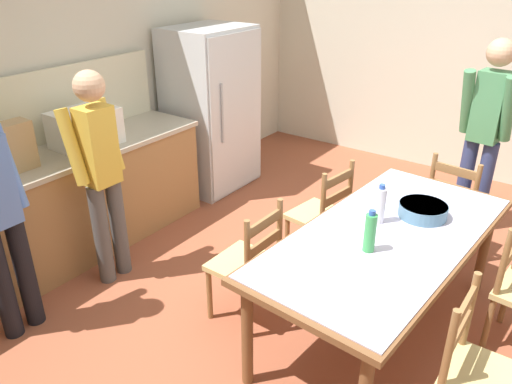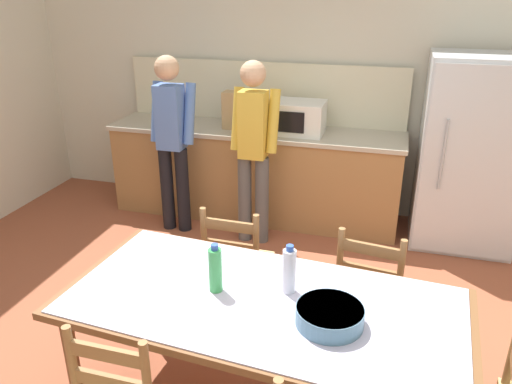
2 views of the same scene
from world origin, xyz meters
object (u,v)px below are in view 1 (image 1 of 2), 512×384
Objects in this scene: bottle_near_centre at (370,232)px; person_by_table at (485,128)px; refrigerator at (211,110)px; microwave at (85,128)px; chair_side_near_left at (478,375)px; chair_side_far_left at (248,264)px; person_at_counter at (100,169)px; chair_side_far_right at (322,215)px; serving_bowl at (423,210)px; bottle_off_centre at (380,205)px; dining_table at (386,244)px; chair_head_end at (454,206)px; paper_bag at (15,146)px.

person_by_table reaches higher than bottle_near_centre.
refrigerator is 3.42× the size of microwave.
chair_side_near_left is 2.52m from person_by_table.
person_by_table is (2.27, -0.91, 0.54)m from chair_side_far_left.
refrigerator reaches higher than person_at_counter.
person_at_counter is at bearing -39.86° from chair_side_far_right.
serving_bowl is 1.52m from person_by_table.
chair_side_far_right is 0.52× the size of person_by_table.
microwave is at bearing -91.14° from chair_side_far_left.
refrigerator is 3.69m from chair_side_near_left.
bottle_near_centre is 0.92m from chair_side_near_left.
microwave reaches higher than bottle_off_centre.
bottle_off_centre is at bearing 45.40° from dining_table.
chair_side_far_right is (-0.80, 0.83, 0.00)m from chair_head_end.
chair_head_end is at bearing 0.25° from serving_bowl.
person_by_table is at bearing -3.20° from dining_table.
chair_side_near_left is (-1.74, -3.23, -0.41)m from refrigerator.
bottle_near_centre reaches higher than serving_bowl.
serving_bowl is at bearing 96.91° from chair_head_end.
bottle_off_centre is (0.11, 0.11, 0.20)m from dining_table.
paper_bag is 0.22× the size of person_at_counter.
bottle_near_centre is 2.13m from person_by_table.
person_by_table is at bearing -7.04° from bottle_off_centre.
refrigerator is 2.18m from paper_bag.
chair_side_far_right is (1.03, 1.47, 0.00)m from chair_side_near_left.
dining_table is 2.32× the size of chair_head_end.
chair_side_far_right is at bearing -137.80° from person_at_counter.
person_by_table is (2.12, -0.12, 0.09)m from bottle_near_centre.
chair_side_near_left is at bearing -118.30° from refrigerator.
microwave is 1.85× the size of bottle_off_centre.
dining_table is at bearing -4.15° from bottle_near_centre.
paper_bag is 0.40× the size of chair_side_far_left.
chair_side_far_left is at bearing 85.79° from chair_side_near_left.
chair_side_near_left is (-1.83, -0.64, 0.00)m from chair_head_end.
bottle_off_centre is at bearing -66.05° from paper_bag.
refrigerator is 1.88× the size of chair_side_near_left.
serving_bowl is at bearing -154.95° from person_at_counter.
chair_side_far_right is (0.91, -0.07, 0.00)m from chair_side_far_left.
person_at_counter reaches higher than bottle_near_centre.
bottle_near_centre and bottle_off_centre have the same top height.
chair_side_far_left and chair_side_far_right have the same top height.
paper_bag is 2.62m from bottle_off_centre.
bottle_near_centre reaches higher than chair_side_far_left.
person_at_counter is (-0.37, 1.97, 0.04)m from bottle_near_centre.
chair_head_end is (1.65, -2.60, -0.63)m from microwave.
microwave is 0.24× the size of dining_table.
bottle_off_centre is at bearing -115.00° from refrigerator.
serving_bowl is at bearing -10.84° from bottle_near_centre.
person_at_counter is at bearing 92.34° from chair_side_near_left.
chair_side_far_right is at bearing 55.16° from chair_side_near_left.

